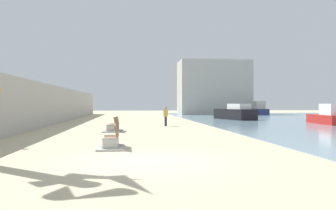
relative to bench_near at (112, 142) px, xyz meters
name	(u,v)px	position (x,y,z in m)	size (l,w,h in m)	color
ground_plane	(136,125)	(1.22, 14.83, -0.23)	(120.00, 120.00, 0.00)	#C6B793
seawall	(45,105)	(-6.28, 14.83, 1.49)	(0.80, 64.00, 3.45)	#ADAAA3
bench_near	(112,142)	(0.00, 0.00, 0.00)	(1.14, 2.12, 0.98)	#ADAAA3
bench_far	(113,128)	(-0.36, 8.43, 0.00)	(1.30, 2.20, 0.98)	#ADAAA3
person_walking	(166,115)	(3.65, 13.39, 0.67)	(0.41, 0.39, 1.57)	#333338
boat_far_right	(235,113)	(12.67, 23.27, 0.52)	(3.71, 6.09, 1.79)	black
boat_mid_bay	(257,110)	(21.49, 39.52, 0.61)	(2.98, 4.75, 2.23)	navy
boat_far_left	(328,117)	(18.20, 14.01, 0.45)	(2.06, 5.19, 1.79)	red
harbor_building	(214,88)	(15.05, 42.83, 4.35)	(12.00, 6.00, 9.17)	#ADAAA3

